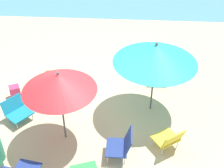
{
  "coord_description": "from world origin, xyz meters",
  "views": [
    {
      "loc": [
        0.99,
        -5.03,
        4.98
      ],
      "look_at": [
        0.58,
        0.8,
        0.7
      ],
      "focal_mm": 48.44,
      "sensor_mm": 36.0,
      "label": 1
    }
  ],
  "objects_px": {
    "beach_chair_c": "(159,70)",
    "beach_bag": "(15,92)",
    "person_b": "(52,87)",
    "umbrella_teal": "(156,54)",
    "umbrella_red": "(59,82)",
    "beach_chair_d": "(169,139)",
    "beach_chair_e": "(17,110)",
    "beach_chair_f": "(122,145)"
  },
  "relations": [
    {
      "from": "beach_chair_c",
      "to": "beach_bag",
      "type": "bearing_deg",
      "value": -75.79
    },
    {
      "from": "person_b",
      "to": "umbrella_teal",
      "type": "bearing_deg",
      "value": -42.84
    },
    {
      "from": "umbrella_red",
      "to": "person_b",
      "type": "xyz_separation_m",
      "value": [
        -0.53,
        1.18,
        -1.01
      ]
    },
    {
      "from": "beach_chair_d",
      "to": "person_b",
      "type": "height_order",
      "value": "person_b"
    },
    {
      "from": "beach_chair_c",
      "to": "beach_chair_e",
      "type": "distance_m",
      "value": 3.95
    },
    {
      "from": "person_b",
      "to": "beach_chair_f",
      "type": "bearing_deg",
      "value": -83.16
    },
    {
      "from": "beach_chair_e",
      "to": "beach_chair_f",
      "type": "relative_size",
      "value": 1.13
    },
    {
      "from": "umbrella_red",
      "to": "beach_chair_d",
      "type": "height_order",
      "value": "umbrella_red"
    },
    {
      "from": "beach_chair_d",
      "to": "umbrella_red",
      "type": "bearing_deg",
      "value": 50.36
    },
    {
      "from": "beach_chair_d",
      "to": "beach_chair_f",
      "type": "xyz_separation_m",
      "value": [
        -0.98,
        -0.25,
        0.03
      ]
    },
    {
      "from": "umbrella_teal",
      "to": "beach_bag",
      "type": "bearing_deg",
      "value": 176.29
    },
    {
      "from": "beach_chair_c",
      "to": "beach_chair_e",
      "type": "relative_size",
      "value": 0.78
    },
    {
      "from": "beach_chair_c",
      "to": "beach_chair_d",
      "type": "height_order",
      "value": "beach_chair_d"
    },
    {
      "from": "beach_chair_e",
      "to": "umbrella_teal",
      "type": "bearing_deg",
      "value": 48.11
    },
    {
      "from": "beach_bag",
      "to": "beach_chair_e",
      "type": "bearing_deg",
      "value": -67.99
    },
    {
      "from": "beach_chair_d",
      "to": "beach_chair_f",
      "type": "bearing_deg",
      "value": 70.19
    },
    {
      "from": "person_b",
      "to": "beach_bag",
      "type": "distance_m",
      "value": 1.12
    },
    {
      "from": "umbrella_teal",
      "to": "beach_chair_c",
      "type": "distance_m",
      "value": 1.85
    },
    {
      "from": "beach_bag",
      "to": "beach_chair_f",
      "type": "bearing_deg",
      "value": -32.01
    },
    {
      "from": "umbrella_teal",
      "to": "umbrella_red",
      "type": "distance_m",
      "value": 2.23
    },
    {
      "from": "umbrella_red",
      "to": "beach_bag",
      "type": "bearing_deg",
      "value": 140.0
    },
    {
      "from": "umbrella_teal",
      "to": "beach_bag",
      "type": "height_order",
      "value": "umbrella_teal"
    },
    {
      "from": "beach_chair_c",
      "to": "umbrella_red",
      "type": "bearing_deg",
      "value": -44.15
    },
    {
      "from": "beach_chair_e",
      "to": "beach_chair_f",
      "type": "bearing_deg",
      "value": 16.61
    },
    {
      "from": "beach_chair_f",
      "to": "beach_chair_d",
      "type": "bearing_deg",
      "value": -166.18
    },
    {
      "from": "beach_chair_f",
      "to": "umbrella_red",
      "type": "bearing_deg",
      "value": -20.53
    },
    {
      "from": "beach_chair_f",
      "to": "beach_bag",
      "type": "distance_m",
      "value": 3.39
    },
    {
      "from": "beach_chair_d",
      "to": "beach_chair_e",
      "type": "relative_size",
      "value": 0.95
    },
    {
      "from": "umbrella_red",
      "to": "beach_bag",
      "type": "xyz_separation_m",
      "value": [
        -1.59,
        1.33,
        -1.35
      ]
    },
    {
      "from": "beach_chair_c",
      "to": "beach_chair_f",
      "type": "relative_size",
      "value": 0.88
    },
    {
      "from": "beach_chair_f",
      "to": "person_b",
      "type": "relative_size",
      "value": 0.67
    },
    {
      "from": "umbrella_teal",
      "to": "beach_chair_e",
      "type": "distance_m",
      "value": 3.5
    },
    {
      "from": "umbrella_teal",
      "to": "beach_chair_e",
      "type": "bearing_deg",
      "value": -169.42
    },
    {
      "from": "beach_chair_c",
      "to": "beach_chair_e",
      "type": "height_order",
      "value": "beach_chair_c"
    },
    {
      "from": "beach_chair_d",
      "to": "beach_bag",
      "type": "xyz_separation_m",
      "value": [
        -3.85,
        1.54,
        -0.15
      ]
    },
    {
      "from": "beach_chair_c",
      "to": "beach_chair_e",
      "type": "bearing_deg",
      "value": -62.85
    },
    {
      "from": "umbrella_teal",
      "to": "beach_chair_f",
      "type": "distance_m",
      "value": 2.11
    },
    {
      "from": "umbrella_red",
      "to": "person_b",
      "type": "distance_m",
      "value": 1.65
    },
    {
      "from": "umbrella_red",
      "to": "beach_bag",
      "type": "relative_size",
      "value": 5.25
    },
    {
      "from": "umbrella_teal",
      "to": "beach_chair_d",
      "type": "xyz_separation_m",
      "value": [
        0.33,
        -1.31,
        -1.28
      ]
    },
    {
      "from": "umbrella_red",
      "to": "beach_bag",
      "type": "distance_m",
      "value": 2.47
    },
    {
      "from": "umbrella_red",
      "to": "beach_chair_e",
      "type": "relative_size",
      "value": 2.34
    }
  ]
}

